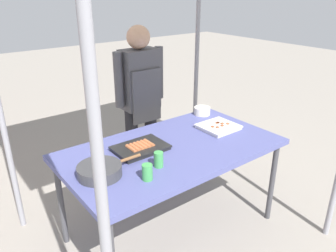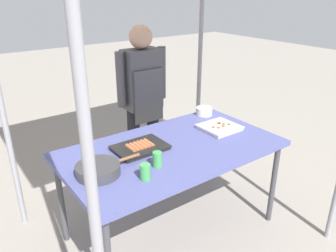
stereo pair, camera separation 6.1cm
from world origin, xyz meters
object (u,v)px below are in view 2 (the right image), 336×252
object	(u,v)px
condiment_bowl	(204,111)
vendor_woman	(143,94)
stall_table	(172,153)
cooking_wok	(98,169)
tray_meat_skewers	(220,127)
drink_cup_near_edge	(157,159)
drink_cup_by_wok	(145,172)
tray_grilled_sausages	(140,147)

from	to	relation	value
condiment_bowl	vendor_woman	xyz separation A→B (m)	(-0.38, 0.44, 0.12)
stall_table	cooking_wok	xyz separation A→B (m)	(-0.60, -0.04, 0.09)
tray_meat_skewers	drink_cup_near_edge	xyz separation A→B (m)	(-0.76, -0.20, 0.04)
drink_cup_by_wok	vendor_woman	bearing A→B (deg)	58.49
drink_cup_by_wok	drink_cup_near_edge	bearing A→B (deg)	30.02
tray_grilled_sausages	drink_cup_by_wok	bearing A→B (deg)	-117.14
tray_grilled_sausages	vendor_woman	xyz separation A→B (m)	(0.47, 0.70, 0.13)
stall_table	drink_cup_by_wok	xyz separation A→B (m)	(-0.40, -0.26, 0.10)
stall_table	condiment_bowl	world-z (taller)	condiment_bowl
cooking_wok	drink_cup_by_wok	xyz separation A→B (m)	(0.21, -0.22, 0.01)
tray_meat_skewers	drink_cup_by_wok	distance (m)	0.95
cooking_wok	drink_cup_near_edge	world-z (taller)	drink_cup_near_edge
cooking_wok	stall_table	bearing A→B (deg)	3.71
condiment_bowl	vendor_woman	size ratio (longest dim) A/B	0.10
condiment_bowl	tray_grilled_sausages	bearing A→B (deg)	-162.93
tray_meat_skewers	vendor_woman	size ratio (longest dim) A/B	0.19
vendor_woman	tray_meat_skewers	bearing A→B (deg)	108.54
tray_meat_skewers	drink_cup_near_edge	bearing A→B (deg)	-165.02
stall_table	condiment_bowl	xyz separation A→B (m)	(0.63, 0.36, 0.09)
tray_grilled_sausages	condiment_bowl	world-z (taller)	condiment_bowl
tray_grilled_sausages	vendor_woman	bearing A→B (deg)	56.41
tray_meat_skewers	condiment_bowl	xyz separation A→B (m)	(0.12, 0.33, 0.02)
stall_table	tray_grilled_sausages	xyz separation A→B (m)	(-0.21, 0.10, 0.07)
condiment_bowl	drink_cup_near_edge	bearing A→B (deg)	-148.95
tray_meat_skewers	cooking_wok	xyz separation A→B (m)	(-1.11, -0.07, 0.02)
tray_grilled_sausages	drink_cup_by_wok	distance (m)	0.40
cooking_wok	condiment_bowl	world-z (taller)	cooking_wok
vendor_woman	tray_grilled_sausages	bearing A→B (deg)	56.41
tray_grilled_sausages	condiment_bowl	bearing A→B (deg)	17.07
condiment_bowl	drink_cup_near_edge	distance (m)	1.03
tray_grilled_sausages	drink_cup_near_edge	bearing A→B (deg)	-97.38
drink_cup_near_edge	vendor_woman	world-z (taller)	vendor_woman
condiment_bowl	tray_meat_skewers	bearing A→B (deg)	-110.49
tray_grilled_sausages	tray_meat_skewers	size ratio (longest dim) A/B	1.26
condiment_bowl	stall_table	bearing A→B (deg)	-150.46
tray_grilled_sausages	condiment_bowl	distance (m)	0.89
tray_grilled_sausages	stall_table	bearing A→B (deg)	-25.03
cooking_wok	drink_cup_near_edge	bearing A→B (deg)	-20.49
condiment_bowl	drink_cup_by_wok	bearing A→B (deg)	-149.10
condiment_bowl	drink_cup_by_wok	world-z (taller)	drink_cup_by_wok
drink_cup_near_edge	drink_cup_by_wok	bearing A→B (deg)	-149.98
drink_cup_by_wok	tray_grilled_sausages	bearing A→B (deg)	62.86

